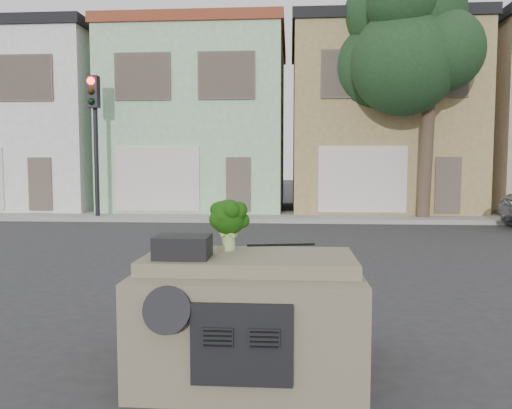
# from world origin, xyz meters

# --- Properties ---
(ground_plane) EXTENTS (120.00, 120.00, 0.00)m
(ground_plane) POSITION_xyz_m (0.00, 0.00, 0.00)
(ground_plane) COLOR #303033
(ground_plane) RESTS_ON ground
(sidewalk) EXTENTS (40.00, 3.00, 0.15)m
(sidewalk) POSITION_xyz_m (0.00, 10.50, 0.07)
(sidewalk) COLOR gray
(sidewalk) RESTS_ON ground
(townhouse_white) EXTENTS (7.20, 8.20, 7.55)m
(townhouse_white) POSITION_xyz_m (-11.00, 14.50, 3.77)
(townhouse_white) COLOR white
(townhouse_white) RESTS_ON ground
(townhouse_mint) EXTENTS (7.20, 8.20, 7.55)m
(townhouse_mint) POSITION_xyz_m (-3.50, 14.50, 3.77)
(townhouse_mint) COLOR #9DD0A2
(townhouse_mint) RESTS_ON ground
(townhouse_tan) EXTENTS (7.20, 8.20, 7.55)m
(townhouse_tan) POSITION_xyz_m (4.00, 14.50, 3.77)
(townhouse_tan) COLOR #A18754
(townhouse_tan) RESTS_ON ground
(traffic_signal) EXTENTS (0.40, 0.40, 5.10)m
(traffic_signal) POSITION_xyz_m (-6.50, 9.50, 2.55)
(traffic_signal) COLOR black
(traffic_signal) RESTS_ON ground
(tree_near) EXTENTS (4.40, 4.00, 8.50)m
(tree_near) POSITION_xyz_m (5.00, 9.80, 4.25)
(tree_near) COLOR #1C391D
(tree_near) RESTS_ON ground
(car_dashboard) EXTENTS (2.00, 1.80, 1.12)m
(car_dashboard) POSITION_xyz_m (0.00, -3.00, 0.56)
(car_dashboard) COLOR #746B53
(car_dashboard) RESTS_ON ground
(instrument_hump) EXTENTS (0.48, 0.38, 0.20)m
(instrument_hump) POSITION_xyz_m (-0.58, -3.35, 1.22)
(instrument_hump) COLOR black
(instrument_hump) RESTS_ON car_dashboard
(wiper_arm) EXTENTS (0.69, 0.15, 0.02)m
(wiper_arm) POSITION_xyz_m (0.28, -2.62, 1.13)
(wiper_arm) COLOR black
(wiper_arm) RESTS_ON car_dashboard
(broccoli) EXTENTS (0.42, 0.42, 0.51)m
(broccoli) POSITION_xyz_m (-0.23, -2.91, 1.37)
(broccoli) COLOR #113508
(broccoli) RESTS_ON car_dashboard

